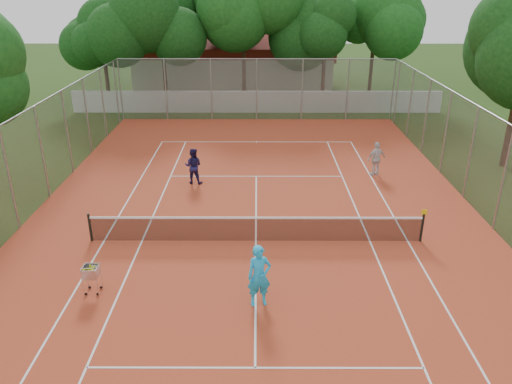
{
  "coord_description": "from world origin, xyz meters",
  "views": [
    {
      "loc": [
        0.05,
        -15.86,
        8.73
      ],
      "look_at": [
        0.0,
        1.5,
        1.3
      ],
      "focal_mm": 35.0,
      "sensor_mm": 36.0,
      "label": 1
    }
  ],
  "objects_px": {
    "tennis_net": "(256,229)",
    "player_near": "(259,276)",
    "clubhouse": "(234,60)",
    "player_far_left": "(193,166)",
    "ball_hopper": "(92,278)",
    "player_far_right": "(376,159)"
  },
  "relations": [
    {
      "from": "clubhouse",
      "to": "player_far_right",
      "type": "bearing_deg",
      "value": -70.96
    },
    {
      "from": "tennis_net",
      "to": "ball_hopper",
      "type": "xyz_separation_m",
      "value": [
        -4.89,
        -3.22,
        -0.0
      ]
    },
    {
      "from": "clubhouse",
      "to": "player_far_left",
      "type": "relative_size",
      "value": 9.84
    },
    {
      "from": "player_near",
      "to": "ball_hopper",
      "type": "relative_size",
      "value": 1.94
    },
    {
      "from": "tennis_net",
      "to": "player_near",
      "type": "height_order",
      "value": "player_near"
    },
    {
      "from": "tennis_net",
      "to": "ball_hopper",
      "type": "height_order",
      "value": "tennis_net"
    },
    {
      "from": "clubhouse",
      "to": "player_far_left",
      "type": "bearing_deg",
      "value": -92.17
    },
    {
      "from": "player_far_left",
      "to": "ball_hopper",
      "type": "bearing_deg",
      "value": 84.51
    },
    {
      "from": "tennis_net",
      "to": "player_near",
      "type": "xyz_separation_m",
      "value": [
        0.1,
        -3.78,
        0.45
      ]
    },
    {
      "from": "player_far_left",
      "to": "player_far_right",
      "type": "distance_m",
      "value": 8.68
    },
    {
      "from": "player_near",
      "to": "player_far_left",
      "type": "bearing_deg",
      "value": 95.72
    },
    {
      "from": "clubhouse",
      "to": "player_far_left",
      "type": "height_order",
      "value": "clubhouse"
    },
    {
      "from": "player_near",
      "to": "ball_hopper",
      "type": "xyz_separation_m",
      "value": [
        -5.0,
        0.56,
        -0.46
      ]
    },
    {
      "from": "player_near",
      "to": "player_far_left",
      "type": "distance_m",
      "value": 9.82
    },
    {
      "from": "tennis_net",
      "to": "player_far_left",
      "type": "distance_m",
      "value": 6.28
    },
    {
      "from": "clubhouse",
      "to": "player_far_right",
      "type": "height_order",
      "value": "clubhouse"
    },
    {
      "from": "clubhouse",
      "to": "ball_hopper",
      "type": "bearing_deg",
      "value": -95.13
    },
    {
      "from": "clubhouse",
      "to": "ball_hopper",
      "type": "xyz_separation_m",
      "value": [
        -2.89,
        -32.22,
        -1.69
      ]
    },
    {
      "from": "tennis_net",
      "to": "clubhouse",
      "type": "bearing_deg",
      "value": 93.95
    },
    {
      "from": "player_far_left",
      "to": "clubhouse",
      "type": "bearing_deg",
      "value": -84.79
    },
    {
      "from": "player_near",
      "to": "player_far_right",
      "type": "xyz_separation_m",
      "value": [
        5.62,
        10.39,
        -0.12
      ]
    },
    {
      "from": "tennis_net",
      "to": "player_far_right",
      "type": "height_order",
      "value": "player_far_right"
    }
  ]
}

